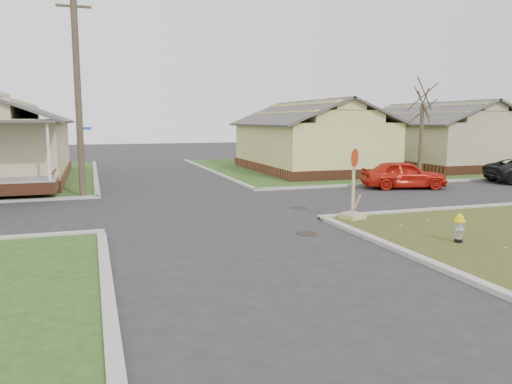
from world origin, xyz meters
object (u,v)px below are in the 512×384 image
object	(u,v)px
utility_pole	(78,89)
stop_sign	(353,203)
fire_hydrant	(459,227)
red_sedan	(404,174)

from	to	relation	value
utility_pole	stop_sign	distance (m)	12.51
fire_hydrant	stop_sign	size ratio (longest dim) A/B	0.33
utility_pole	stop_sign	world-z (taller)	utility_pole
utility_pole	stop_sign	xyz separation A→B (m)	(8.72, -7.99, -4.09)
stop_sign	red_sedan	world-z (taller)	stop_sign
stop_sign	utility_pole	bearing A→B (deg)	121.42
fire_hydrant	red_sedan	distance (m)	11.35
stop_sign	red_sedan	size ratio (longest dim) A/B	0.60
fire_hydrant	utility_pole	bearing A→B (deg)	115.39
fire_hydrant	stop_sign	bearing A→B (deg)	91.73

